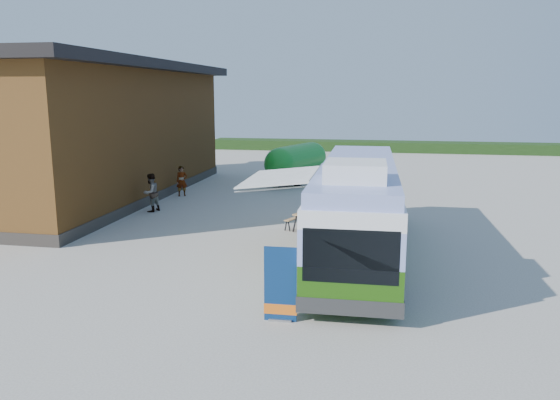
% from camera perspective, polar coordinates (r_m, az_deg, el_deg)
% --- Properties ---
extents(ground, '(100.00, 100.00, 0.00)m').
position_cam_1_polar(ground, '(19.78, -5.94, -5.96)').
color(ground, '#BCB7AD').
rests_on(ground, ground).
extents(barn, '(9.60, 21.20, 7.50)m').
position_cam_1_polar(barn, '(32.41, -19.03, 6.62)').
color(barn, brown).
rests_on(barn, ground).
extents(hedge, '(40.00, 3.00, 1.00)m').
position_cam_1_polar(hedge, '(56.41, 13.26, 5.44)').
color(hedge, '#264419').
rests_on(hedge, ground).
extents(bus, '(2.94, 12.77, 3.91)m').
position_cam_1_polar(bus, '(19.58, 8.12, -0.54)').
color(bus, '#2E6410').
rests_on(bus, ground).
extents(awning, '(2.80, 4.47, 0.53)m').
position_cam_1_polar(awning, '(19.80, 0.82, 2.58)').
color(awning, white).
rests_on(awning, ground).
extents(banner, '(0.86, 0.19, 1.98)m').
position_cam_1_polar(banner, '(14.14, 0.03, -9.49)').
color(banner, navy).
rests_on(banner, ground).
extents(picnic_table, '(1.75, 1.67, 0.78)m').
position_cam_1_polar(picnic_table, '(23.31, 2.62, -1.80)').
color(picnic_table, tan).
rests_on(picnic_table, ground).
extents(person_a, '(0.75, 0.68, 1.72)m').
position_cam_1_polar(person_a, '(31.55, -10.22, 1.95)').
color(person_a, '#999999').
rests_on(person_a, ground).
extents(person_b, '(0.99, 1.12, 1.90)m').
position_cam_1_polar(person_b, '(27.68, -13.34, 0.75)').
color(person_b, '#999999').
rests_on(person_b, ground).
extents(slurry_tanker, '(3.41, 6.49, 2.50)m').
position_cam_1_polar(slurry_tanker, '(35.66, 1.75, 4.10)').
color(slurry_tanker, '#198B26').
rests_on(slurry_tanker, ground).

